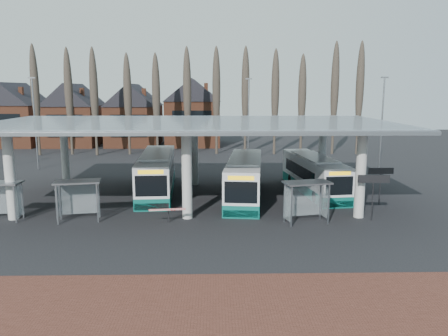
{
  "coord_description": "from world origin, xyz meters",
  "views": [
    {
      "loc": [
        1.92,
        -26.86,
        8.82
      ],
      "look_at": [
        2.64,
        7.0,
        2.73
      ],
      "focal_mm": 35.0,
      "sensor_mm": 36.0,
      "label": 1
    }
  ],
  "objects_px": {
    "bus_3": "(313,175)",
    "shelter_0": "(1,192)",
    "shelter_1": "(78,191)",
    "shelter_2": "(306,193)",
    "bus_2": "(245,179)",
    "bus_1": "(157,174)"
  },
  "relations": [
    {
      "from": "bus_2",
      "to": "shelter_2",
      "type": "xyz_separation_m",
      "value": [
        3.61,
        -6.99,
        0.46
      ]
    },
    {
      "from": "bus_2",
      "to": "shelter_2",
      "type": "height_order",
      "value": "bus_2"
    },
    {
      "from": "bus_1",
      "to": "shelter_1",
      "type": "relative_size",
      "value": 3.92
    },
    {
      "from": "bus_1",
      "to": "bus_3",
      "type": "bearing_deg",
      "value": -3.71
    },
    {
      "from": "bus_1",
      "to": "shelter_2",
      "type": "bearing_deg",
      "value": -42.98
    },
    {
      "from": "shelter_2",
      "to": "bus_3",
      "type": "bearing_deg",
      "value": 62.15
    },
    {
      "from": "shelter_1",
      "to": "shelter_2",
      "type": "xyz_separation_m",
      "value": [
        15.34,
        -0.81,
        0.03
      ]
    },
    {
      "from": "bus_1",
      "to": "shelter_2",
      "type": "distance_m",
      "value": 14.37
    },
    {
      "from": "shelter_0",
      "to": "shelter_2",
      "type": "relative_size",
      "value": 0.88
    },
    {
      "from": "shelter_2",
      "to": "bus_2",
      "type": "bearing_deg",
      "value": 105.29
    },
    {
      "from": "shelter_0",
      "to": "shelter_1",
      "type": "distance_m",
      "value": 5.31
    },
    {
      "from": "bus_2",
      "to": "shelter_0",
      "type": "relative_size",
      "value": 4.29
    },
    {
      "from": "bus_2",
      "to": "shelter_1",
      "type": "xyz_separation_m",
      "value": [
        -11.74,
        -6.18,
        0.43
      ]
    },
    {
      "from": "bus_3",
      "to": "shelter_0",
      "type": "bearing_deg",
      "value": -167.29
    },
    {
      "from": "bus_3",
      "to": "shelter_2",
      "type": "relative_size",
      "value": 3.51
    },
    {
      "from": "shelter_0",
      "to": "shelter_2",
      "type": "distance_m",
      "value": 20.67
    },
    {
      "from": "bus_2",
      "to": "shelter_2",
      "type": "relative_size",
      "value": 3.76
    },
    {
      "from": "bus_2",
      "to": "bus_1",
      "type": "bearing_deg",
      "value": 170.36
    },
    {
      "from": "bus_1",
      "to": "shelter_2",
      "type": "relative_size",
      "value": 3.82
    },
    {
      "from": "bus_2",
      "to": "bus_3",
      "type": "height_order",
      "value": "bus_2"
    },
    {
      "from": "bus_1",
      "to": "bus_2",
      "type": "distance_m",
      "value": 7.79
    },
    {
      "from": "shelter_0",
      "to": "shelter_2",
      "type": "height_order",
      "value": "shelter_2"
    }
  ]
}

